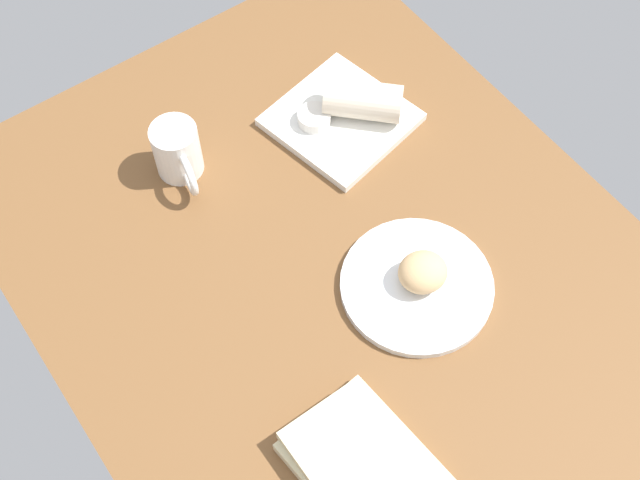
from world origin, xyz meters
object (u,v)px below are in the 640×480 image
breakfast_wrap (363,100)px  book_stack (361,467)px  sauce_cup (314,117)px  coffee_mug (178,152)px  round_plate (417,285)px  scone_pastry (423,272)px  square_plate (341,119)px

breakfast_wrap → book_stack: breakfast_wrap is taller
sauce_cup → coffee_mug: size_ratio=0.44×
book_stack → sauce_cup: bearing=-29.5°
breakfast_wrap → sauce_cup: bearing=-67.5°
round_plate → scone_pastry: (0.10, -0.87, 3.27)cm
breakfast_wrap → coffee_mug: coffee_mug is taller
coffee_mug → scone_pastry: bearing=-155.2°
breakfast_wrap → book_stack: 62.31cm
book_stack → scone_pastry: bearing=-54.7°
square_plate → coffee_mug: (7.57, 27.90, 4.26)cm
coffee_mug → square_plate: bearing=-105.2°
round_plate → coffee_mug: coffee_mug is taller
scone_pastry → sauce_cup: bearing=-7.6°
book_stack → coffee_mug: (58.47, -6.38, 2.98)cm
coffee_mug → book_stack: bearing=173.8°
square_plate → book_stack: size_ratio=0.98×
square_plate → breakfast_wrap: size_ratio=1.61×
scone_pastry → square_plate: bearing=-15.4°
round_plate → book_stack: 30.13cm
square_plate → sauce_cup: size_ratio=3.68×
square_plate → sauce_cup: (1.82, 4.42, 1.94)cm
scone_pastry → square_plate: size_ratio=0.36×
square_plate → coffee_mug: size_ratio=1.64×
scone_pastry → book_stack: bearing=125.3°
scone_pastry → breakfast_wrap: 34.05cm
sauce_cup → breakfast_wrap: 8.88cm
scone_pastry → square_plate: (33.07, -9.08, -3.17)cm
scone_pastry → square_plate: scone_pastry is taller
square_plate → breakfast_wrap: (-1.46, -3.54, 4.10)cm
round_plate → coffee_mug: (40.74, 17.94, 4.36)cm
breakfast_wrap → coffee_mug: (9.03, 31.43, 0.16)cm
sauce_cup → coffee_mug: (5.75, 23.47, 2.32)cm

